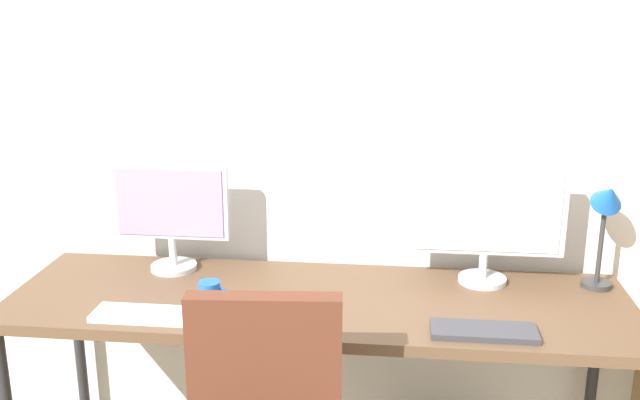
# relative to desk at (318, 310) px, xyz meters

# --- Properties ---
(wall_back) EXTENTS (4.63, 0.10, 2.60)m
(wall_back) POSITION_rel_desk_xyz_m (0.00, 0.42, 0.61)
(wall_back) COLOR silver
(wall_back) RESTS_ON ground_plane
(desk) EXTENTS (2.23, 0.68, 0.74)m
(desk) POSITION_rel_desk_xyz_m (0.00, 0.00, 0.00)
(desk) COLOR brown
(desk) RESTS_ON ground_plane
(monitor_left) EXTENTS (0.45, 0.18, 0.42)m
(monitor_left) POSITION_rel_desk_xyz_m (-0.60, 0.21, 0.29)
(monitor_left) COLOR silver
(monitor_left) RESTS_ON desk
(monitor_right) EXTENTS (0.58, 0.18, 0.44)m
(monitor_right) POSITION_rel_desk_xyz_m (0.60, 0.21, 0.30)
(monitor_right) COLOR silver
(monitor_right) RESTS_ON desk
(desk_lamp) EXTENTS (0.11, 0.16, 0.43)m
(desk_lamp) POSITION_rel_desk_xyz_m (1.02, 0.19, 0.34)
(desk_lamp) COLOR #333333
(desk_lamp) RESTS_ON desk
(keyboard_left) EXTENTS (0.36, 0.13, 0.02)m
(keyboard_left) POSITION_rel_desk_xyz_m (-0.56, -0.23, 0.06)
(keyboard_left) COLOR silver
(keyboard_left) RESTS_ON desk
(keyboard_right) EXTENTS (0.34, 0.13, 0.02)m
(keyboard_right) POSITION_rel_desk_xyz_m (0.56, -0.23, 0.06)
(keyboard_right) COLOR #38383D
(keyboard_right) RESTS_ON desk
(computer_mouse) EXTENTS (0.06, 0.10, 0.03)m
(computer_mouse) POSITION_rel_desk_xyz_m (-0.19, -0.16, 0.07)
(computer_mouse) COLOR black
(computer_mouse) RESTS_ON desk
(coffee_mug) EXTENTS (0.11, 0.08, 0.09)m
(coffee_mug) POSITION_rel_desk_xyz_m (-0.37, -0.11, 0.10)
(coffee_mug) COLOR blue
(coffee_mug) RESTS_ON desk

